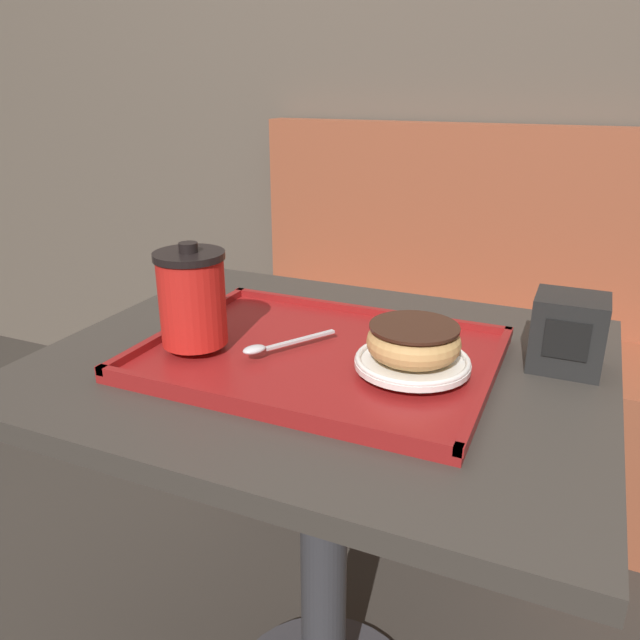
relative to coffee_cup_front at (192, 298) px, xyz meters
The scene contains 9 objects.
wall_behind 1.25m from the coffee_cup_front, 81.75° to the left, with size 8.00×0.05×2.40m.
booth_bench 1.10m from the coffee_cup_front, 76.20° to the left, with size 1.34×0.44×1.00m.
cafe_table 0.33m from the coffee_cup_front, 25.35° to the left, with size 0.81×0.67×0.73m.
serving_tray 0.20m from the coffee_cup_front, 19.64° to the left, with size 0.49×0.38×0.02m.
coffee_cup_front is the anchor object (origin of this frame).
plate_with_chocolate_donut 0.32m from the coffee_cup_front, ahead, with size 0.16×0.16×0.01m.
donut_chocolate_glazed 0.32m from the coffee_cup_front, ahead, with size 0.13×0.13×0.05m.
spoon 0.13m from the coffee_cup_front, 10.46° to the left, with size 0.09×0.14×0.01m.
napkin_dispenser 0.53m from the coffee_cup_front, 19.86° to the left, with size 0.10×0.09×0.11m.
Camera 1 is at (0.34, -0.78, 1.11)m, focal length 35.00 mm.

